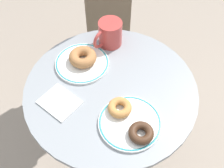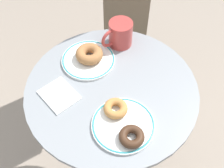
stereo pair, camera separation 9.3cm
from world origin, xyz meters
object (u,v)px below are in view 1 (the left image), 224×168
at_px(cafe_table, 111,119).
at_px(paper_napkin, 60,102).
at_px(plate_left, 82,63).
at_px(coffee_mug, 110,34).
at_px(donut_cinnamon, 83,57).
at_px(donut_old_fashioned, 120,108).
at_px(donut_chocolate, 141,133).
at_px(plate_right, 130,123).

relative_size(cafe_table, paper_napkin, 6.14).
bearing_deg(plate_left, paper_napkin, -55.80).
bearing_deg(plate_left, cafe_table, 8.64).
relative_size(paper_napkin, coffee_mug, 0.92).
height_order(plate_left, paper_napkin, plate_left).
bearing_deg(donut_cinnamon, paper_napkin, -56.01).
bearing_deg(paper_napkin, plate_left, 124.20).
xyz_separation_m(plate_left, donut_old_fashioned, (0.25, -0.01, 0.02)).
xyz_separation_m(donut_cinnamon, donut_chocolate, (0.37, -0.02, -0.01)).
bearing_deg(coffee_mug, paper_napkin, -65.68).
bearing_deg(plate_left, plate_right, -1.82).
distance_m(plate_left, coffee_mug, 0.16).
bearing_deg(donut_chocolate, paper_napkin, -150.87).
height_order(cafe_table, paper_napkin, paper_napkin).
bearing_deg(cafe_table, donut_chocolate, -9.23).
bearing_deg(donut_old_fashioned, cafe_table, 161.45).
xyz_separation_m(donut_chocolate, coffee_mug, (-0.39, 0.16, 0.03)).
relative_size(plate_left, donut_chocolate, 2.56).
xyz_separation_m(donut_cinnamon, coffee_mug, (-0.03, 0.14, 0.02)).
xyz_separation_m(plate_right, paper_napkin, (-0.20, -0.14, -0.00)).
distance_m(cafe_table, paper_napkin, 0.29).
bearing_deg(donut_old_fashioned, coffee_mug, 150.78).
bearing_deg(coffee_mug, plate_left, -77.81).
distance_m(plate_left, plate_right, 0.31).
bearing_deg(cafe_table, plate_left, -171.36).
xyz_separation_m(paper_napkin, coffee_mug, (-0.14, 0.30, 0.05)).
relative_size(donut_chocolate, coffee_mug, 0.58).
distance_m(cafe_table, plate_right, 0.27).
bearing_deg(donut_cinnamon, plate_left, -60.53).
xyz_separation_m(plate_right, donut_chocolate, (0.06, -0.00, 0.02)).
height_order(plate_left, donut_chocolate, donut_chocolate).
distance_m(plate_right, donut_old_fashioned, 0.06).
relative_size(plate_right, donut_chocolate, 2.57).
relative_size(cafe_table, donut_cinnamon, 7.47).
xyz_separation_m(plate_left, plate_right, (0.31, -0.01, 0.00)).
height_order(plate_right, donut_cinnamon, donut_cinnamon).
xyz_separation_m(cafe_table, plate_left, (-0.15, -0.02, 0.22)).
distance_m(cafe_table, donut_cinnamon, 0.29).
relative_size(cafe_table, coffee_mug, 5.62).
bearing_deg(plate_right, cafe_table, 167.84).
distance_m(donut_chocolate, donut_old_fashioned, 0.11).
bearing_deg(coffee_mug, plate_right, -25.08).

